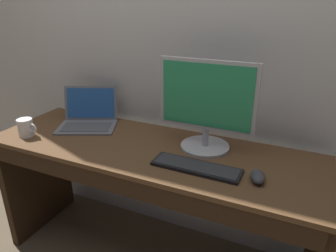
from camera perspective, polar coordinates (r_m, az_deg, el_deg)
The scene contains 6 objects.
desk at distance 1.77m, azimuth -3.48°, elevation -11.10°, with size 1.80×0.59×0.78m.
laptop_space_gray at distance 2.00m, azimuth -14.37°, elevation 1.71°, with size 0.43×0.40×0.22m.
external_monitor at distance 1.56m, azimuth 7.04°, elevation 3.45°, with size 0.50×0.26×0.47m.
wired_keyboard at distance 1.46m, azimuth 5.20°, elevation -7.51°, with size 0.42×0.13×0.02m.
computer_mouse at distance 1.41m, azimuth 16.10°, elevation -8.91°, with size 0.06×0.11×0.04m, color #38383D.
coffee_mug at distance 1.95m, azimuth -24.61°, elevation -0.27°, with size 0.13×0.09×0.10m.
Camera 1 is at (0.71, -1.31, 1.52)m, focal length 33.21 mm.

